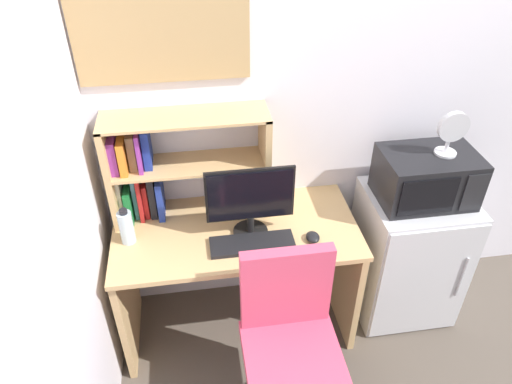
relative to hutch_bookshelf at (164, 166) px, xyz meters
name	(u,v)px	position (x,y,z in m)	size (l,w,h in m)	color
wall_back	(469,89)	(1.65, 0.13, 0.25)	(6.40, 0.04, 2.60)	silver
desk	(237,261)	(0.34, -0.20, -0.52)	(1.27, 0.62, 0.76)	tan
hutch_bookshelf	(164,166)	(0.00, 0.00, 0.00)	(0.81, 0.24, 0.57)	tan
monitor	(250,199)	(0.41, -0.24, -0.08)	(0.44, 0.18, 0.39)	black
keyboard	(252,244)	(0.40, -0.33, -0.28)	(0.42, 0.15, 0.02)	black
computer_mouse	(313,237)	(0.71, -0.34, -0.28)	(0.07, 0.09, 0.04)	black
water_bottle	(126,227)	(-0.20, -0.21, -0.20)	(0.07, 0.07, 0.20)	silver
mini_fridge	(407,254)	(1.35, -0.17, -0.64)	(0.56, 0.52, 0.82)	silver
microwave	(427,177)	(1.35, -0.17, -0.09)	(0.49, 0.34, 0.27)	black
desk_fan	(452,132)	(1.42, -0.18, 0.18)	(0.16, 0.11, 0.24)	silver
desk_chair	(289,355)	(0.52, -0.75, -0.62)	(0.50, 0.50, 0.96)	black
wall_corkboard	(161,33)	(0.06, 0.10, 0.64)	(0.79, 0.02, 0.46)	tan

